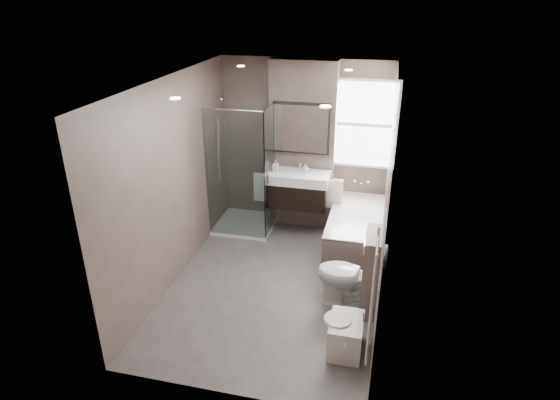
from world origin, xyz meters
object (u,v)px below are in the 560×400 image
(vanity, at_px, (298,189))
(bathtub, at_px, (355,230))
(toilet, at_px, (350,276))
(bidet, at_px, (345,335))

(vanity, relative_size, bathtub, 0.59)
(toilet, height_order, bidet, toilet)
(toilet, bearing_deg, vanity, -144.11)
(bathtub, distance_m, toilet, 1.35)
(bathtub, height_order, toilet, toilet)
(vanity, distance_m, bathtub, 1.07)
(toilet, xyz_separation_m, bidet, (0.04, -0.81, -0.20))
(bathtub, height_order, bidet, bathtub)
(bathtub, bearing_deg, vanity, 160.63)
(vanity, height_order, bidet, vanity)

